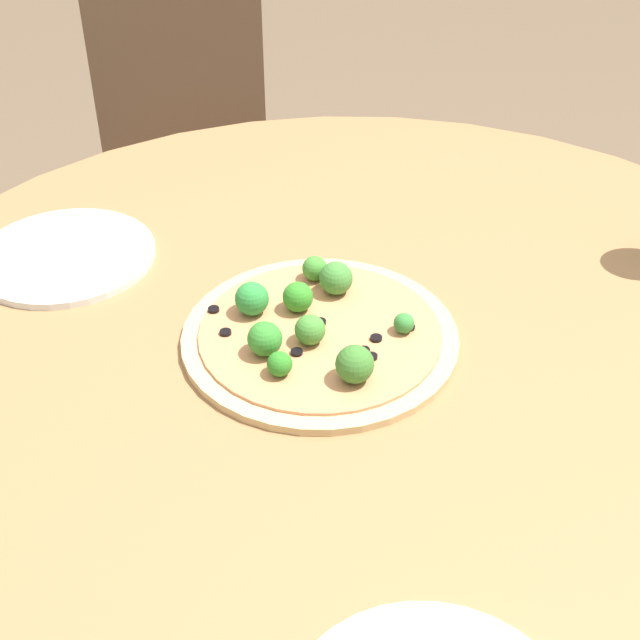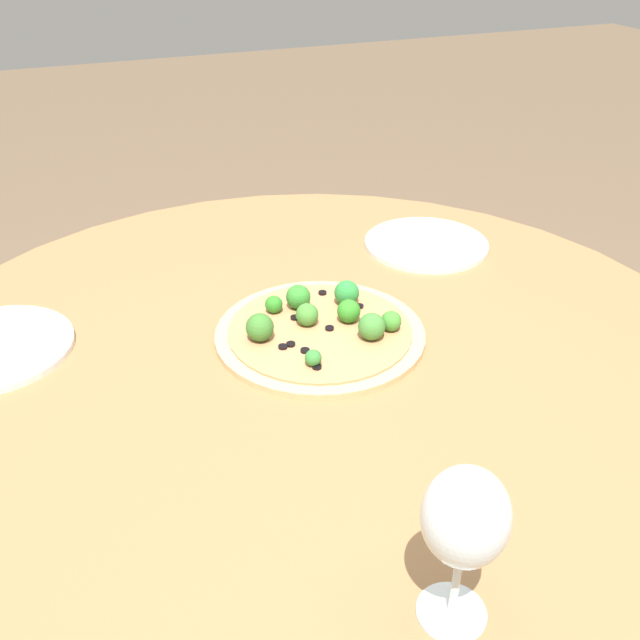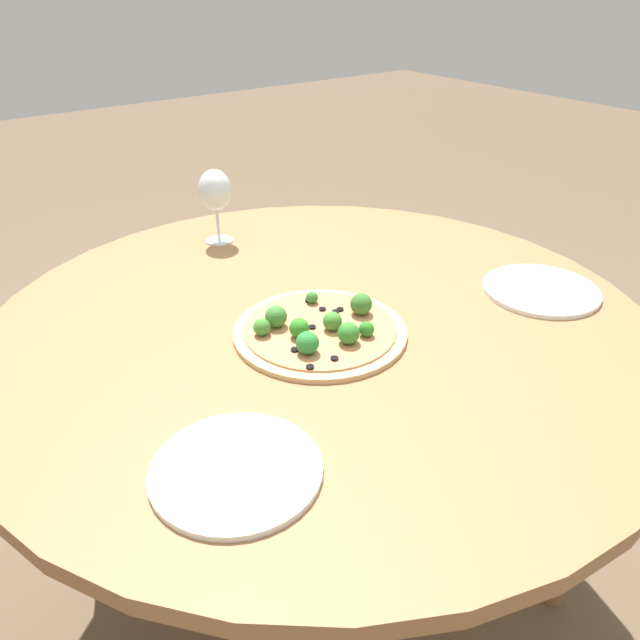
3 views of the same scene
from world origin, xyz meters
TOP-DOWN VIEW (x-y plane):
  - dining_table at (0.00, 0.00)m, footprint 1.31×1.31m
  - chair at (1.01, -0.14)m, footprint 0.45×0.45m
  - pizza at (0.04, 0.05)m, footprint 0.33×0.33m
  - plate_near at (0.35, 0.27)m, footprint 0.24×0.24m

SIDE VIEW (x-z plane):
  - chair at x=1.01m, z-range 0.05..0.97m
  - dining_table at x=0.00m, z-range 0.31..1.06m
  - plate_near at x=0.35m, z-range 0.74..0.75m
  - pizza at x=0.04m, z-range 0.73..0.79m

